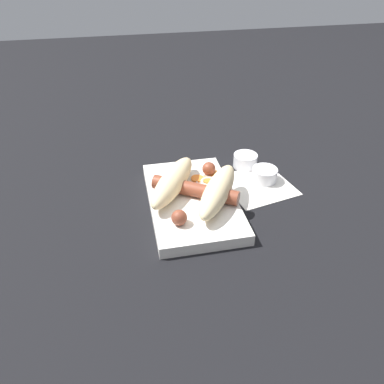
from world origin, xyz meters
The scene contains 8 objects.
ground_plane centered at (0.00, 0.00, 0.00)m, with size 3.00×3.00×0.00m, color black.
food_tray centered at (0.00, 0.00, 0.01)m, with size 0.28×0.17×0.02m.
bread_roll centered at (0.00, 0.01, 0.05)m, with size 0.23×0.22×0.05m.
sausage centered at (0.00, 0.01, 0.04)m, with size 0.18×0.17×0.03m.
pickled_veggies centered at (-0.05, 0.04, 0.03)m, with size 0.06×0.07×0.01m.
napkin centered at (-0.04, 0.15, 0.00)m, with size 0.16×0.16×0.00m.
condiment_cup_near centered at (-0.06, 0.17, 0.01)m, with size 0.06×0.06×0.03m.
condiment_cup_far centered at (-0.12, 0.15, 0.01)m, with size 0.06×0.06×0.03m.
Camera 1 is at (0.59, -0.12, 0.46)m, focal length 35.00 mm.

